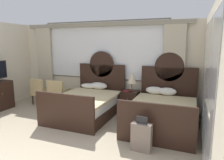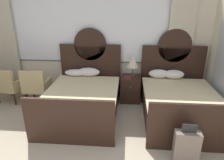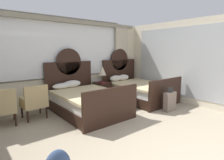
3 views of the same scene
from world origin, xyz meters
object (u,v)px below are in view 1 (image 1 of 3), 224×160
object	(u,v)px
armchair_by_window_left	(58,93)
armchair_by_window_centre	(41,91)
bed_near_window	(87,103)
suitcase_on_floor	(141,137)
table_lamp_on_nightstand	(132,78)
nightstand_between_beds	(130,102)
bed_near_mirror	(162,112)
book_on_nightstand	(127,91)

from	to	relation	value
armchair_by_window_left	armchair_by_window_centre	world-z (taller)	same
bed_near_window	suitcase_on_floor	xyz separation A→B (m)	(1.92, -1.41, -0.08)
armchair_by_window_left	armchair_by_window_centre	distance (m)	0.70
bed_near_window	table_lamp_on_nightstand	distance (m)	1.49
nightstand_between_beds	bed_near_mirror	bearing A→B (deg)	-33.74
armchair_by_window_centre	table_lamp_on_nightstand	bearing A→B (deg)	6.40
bed_near_mirror	armchair_by_window_centre	xyz separation A→B (m)	(-4.09, 0.39, 0.11)
nightstand_between_beds	armchair_by_window_left	distance (m)	2.36
bed_near_mirror	table_lamp_on_nightstand	size ratio (longest dim) A/B	3.86
nightstand_between_beds	book_on_nightstand	bearing A→B (deg)	-127.24
bed_near_mirror	book_on_nightstand	size ratio (longest dim) A/B	8.48
book_on_nightstand	bed_near_window	bearing A→B (deg)	-148.59
armchair_by_window_centre	suitcase_on_floor	xyz separation A→B (m)	(3.90, -1.80, -0.19)
suitcase_on_floor	book_on_nightstand	bearing A→B (deg)	114.92
bed_near_mirror	bed_near_window	bearing A→B (deg)	179.94
nightstand_between_beds	armchair_by_window_centre	distance (m)	3.06
armchair_by_window_left	book_on_nightstand	bearing A→B (deg)	5.35
nightstand_between_beds	suitcase_on_floor	distance (m)	2.28
nightstand_between_beds	table_lamp_on_nightstand	distance (m)	0.72
nightstand_between_beds	book_on_nightstand	size ratio (longest dim) A/B	2.50
book_on_nightstand	armchair_by_window_centre	distance (m)	2.98
armchair_by_window_centre	bed_near_mirror	bearing A→B (deg)	-5.51
bed_near_window	armchair_by_window_left	size ratio (longest dim) A/B	2.50
suitcase_on_floor	armchair_by_window_centre	bearing A→B (deg)	155.21
bed_near_window	table_lamp_on_nightstand	size ratio (longest dim) A/B	3.86
armchair_by_window_left	armchair_by_window_centre	bearing A→B (deg)	179.95
table_lamp_on_nightstand	armchair_by_window_left	bearing A→B (deg)	-171.71
table_lamp_on_nightstand	armchair_by_window_centre	bearing A→B (deg)	-173.60
bed_near_window	armchair_by_window_left	distance (m)	1.34
armchair_by_window_left	suitcase_on_floor	xyz separation A→B (m)	(3.20, -1.80, -0.19)
bed_near_mirror	armchair_by_window_left	size ratio (longest dim) A/B	2.50
book_on_nightstand	armchair_by_window_left	size ratio (longest dim) A/B	0.29
armchair_by_window_left	armchair_by_window_centre	size ratio (longest dim) A/B	1.00
book_on_nightstand	suitcase_on_floor	bearing A→B (deg)	-65.08
armchair_by_window_left	armchair_by_window_centre	xyz separation A→B (m)	(-0.70, 0.00, 0.00)
bed_near_mirror	armchair_by_window_left	distance (m)	3.41
armchair_by_window_left	suitcase_on_floor	size ratio (longest dim) A/B	1.28
armchair_by_window_left	suitcase_on_floor	world-z (taller)	armchair_by_window_left
armchair_by_window_left	suitcase_on_floor	bearing A→B (deg)	-29.39
bed_near_mirror	armchair_by_window_left	xyz separation A→B (m)	(-3.39, 0.39, 0.11)
table_lamp_on_nightstand	suitcase_on_floor	world-z (taller)	table_lamp_on_nightstand
nightstand_between_beds	book_on_nightstand	distance (m)	0.36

